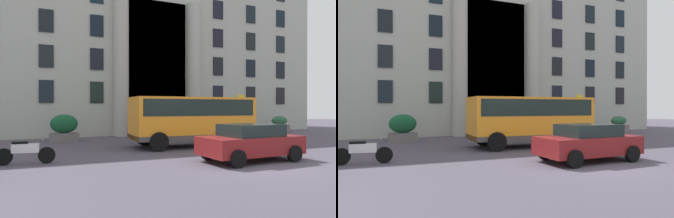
# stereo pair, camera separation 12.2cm
# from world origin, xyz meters

# --- Properties ---
(ground_plane) EXTENTS (80.00, 64.00, 0.12)m
(ground_plane) POSITION_xyz_m (0.00, 0.00, -0.06)
(ground_plane) COLOR #4D4653
(office_building_facade) EXTENTS (32.83, 9.80, 14.04)m
(office_building_facade) POSITION_xyz_m (0.01, 17.46, 7.02)
(office_building_facade) COLOR #A8AB9D
(office_building_facade) RESTS_ON ground_plane
(orange_minibus) EXTENTS (6.40, 2.80, 2.56)m
(orange_minibus) POSITION_xyz_m (0.28, 5.50, 1.54)
(orange_minibus) COLOR orange
(orange_minibus) RESTS_ON ground_plane
(bus_stop_sign) EXTENTS (0.44, 0.08, 2.83)m
(bus_stop_sign) POSITION_xyz_m (4.56, 7.18, 1.74)
(bus_stop_sign) COLOR #959C1F
(bus_stop_sign) RESTS_ON ground_plane
(hedge_planter_entrance_left) EXTENTS (1.88, 0.76, 1.52)m
(hedge_planter_entrance_left) POSITION_xyz_m (1.07, 10.74, 0.74)
(hedge_planter_entrance_left) COLOR gray
(hedge_planter_entrance_left) RESTS_ON ground_plane
(hedge_planter_far_east) EXTENTS (1.58, 0.72, 1.34)m
(hedge_planter_far_east) POSITION_xyz_m (10.99, 10.77, 0.65)
(hedge_planter_far_east) COLOR slate
(hedge_planter_far_east) RESTS_ON ground_plane
(hedge_planter_far_west) EXTENTS (1.63, 0.82, 1.64)m
(hedge_planter_far_west) POSITION_xyz_m (-5.69, 10.14, 0.79)
(hedge_planter_far_west) COLOR slate
(hedge_planter_far_west) RESTS_ON ground_plane
(parked_estate_mid) EXTENTS (4.03, 2.18, 1.40)m
(parked_estate_mid) POSITION_xyz_m (0.31, 0.73, 0.73)
(parked_estate_mid) COLOR maroon
(parked_estate_mid) RESTS_ON ground_plane
(motorcycle_near_kerb) EXTENTS (2.02, 0.55, 0.89)m
(motorcycle_near_kerb) POSITION_xyz_m (-7.62, 3.29, 0.46)
(motorcycle_near_kerb) COLOR black
(motorcycle_near_kerb) RESTS_ON ground_plane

